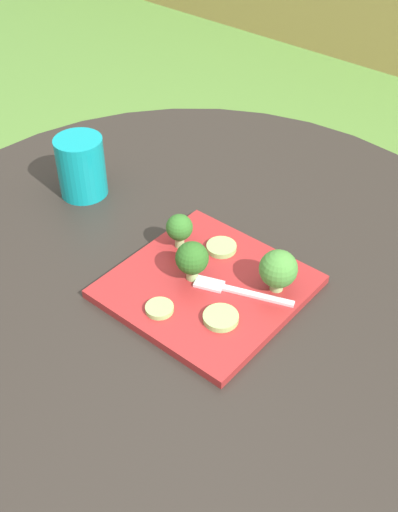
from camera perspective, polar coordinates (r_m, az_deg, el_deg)
The scene contains 11 objects.
ground_plane at distance 1.59m, azimuth -0.48°, elevation -20.43°, with size 12.00×12.00×0.00m, color #568438.
patio_table at distance 1.17m, azimuth -0.62°, elevation -8.31°, with size 1.06×1.06×0.72m.
salad_plate at distance 0.97m, azimuth 0.74°, elevation -2.78°, with size 0.27×0.27×0.01m, color maroon.
drinking_glass at distance 1.17m, azimuth -10.56°, elevation 7.69°, with size 0.09×0.09×0.11m.
fork at distance 0.95m, azimuth 3.16°, elevation -3.08°, with size 0.15×0.07×0.00m.
broccoli_floret_0 at distance 0.95m, azimuth -0.64°, elevation -0.24°, with size 0.05×0.05×0.07m.
broccoli_floret_1 at distance 1.01m, azimuth -1.79°, elevation 2.54°, with size 0.04×0.04×0.06m.
broccoli_floret_2 at distance 0.94m, azimuth 7.18°, elevation -1.20°, with size 0.06×0.06×0.07m.
cucumber_slice_0 at distance 0.92m, azimuth -3.59°, elevation -4.75°, with size 0.04×0.04×0.01m, color #8EB766.
cucumber_slice_1 at distance 1.02m, azimuth 2.04°, elevation 0.79°, with size 0.05×0.05×0.01m, color #8EB766.
cucumber_slice_2 at distance 0.91m, azimuth 1.98°, elevation -5.59°, with size 0.05×0.05×0.01m, color #8EB766.
Camera 1 is at (0.51, -0.58, 1.39)m, focal length 44.27 mm.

